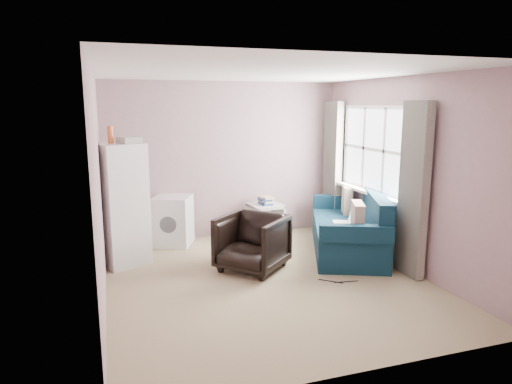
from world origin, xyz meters
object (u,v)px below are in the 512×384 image
Objects in this scene: washing_machine at (173,219)px; side_table at (265,218)px; sofa at (352,229)px; armchair at (252,240)px; fridge at (122,204)px.

washing_machine reaches higher than side_table.
sofa is (2.45, -1.16, -0.06)m from washing_machine.
armchair reaches higher than washing_machine.
fridge is 1.09m from washing_machine.
sofa is (3.20, -0.51, -0.50)m from fridge.
fridge is 2.75× the size of side_table.
washing_machine is at bearing 177.43° from sofa.
fridge is at bearing -159.35° from armchair.
armchair reaches higher than side_table.
fridge is at bearing -165.47° from side_table.
fridge reaches higher than sofa.
washing_machine is (0.76, 0.65, -0.44)m from fridge.
armchair is 1.19× the size of side_table.
fridge is at bearing -166.27° from sofa.
sofa is at bearing -1.65° from washing_machine.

